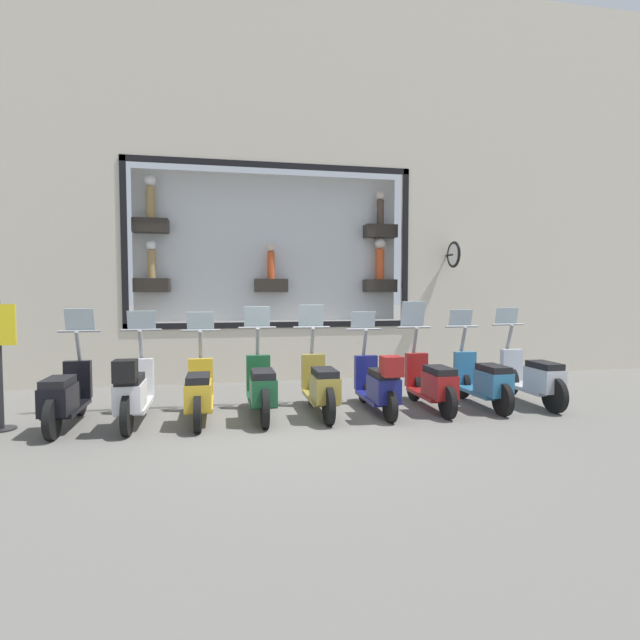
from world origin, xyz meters
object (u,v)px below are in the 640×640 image
object	(u,v)px
scooter_teal_1	(484,381)
scooter_yellow_6	(199,392)
scooter_black_8	(65,396)
scooter_silver_0	(533,378)
scooter_white_7	(133,392)
scooter_olive_4	(321,386)
scooter_green_5	(262,388)
scooter_red_2	(432,383)
scooter_navy_3	(379,384)

from	to	relation	value
scooter_teal_1	scooter_yellow_6	size ratio (longest dim) A/B	1.00
scooter_black_8	scooter_teal_1	bearing A→B (deg)	-90.04
scooter_silver_0	scooter_white_7	world-z (taller)	scooter_silver_0
scooter_teal_1	scooter_olive_4	xyz separation A→B (m)	(0.01, 2.67, 0.02)
scooter_teal_1	scooter_olive_4	world-z (taller)	scooter_olive_4
scooter_green_5	scooter_red_2	bearing A→B (deg)	-90.06
scooter_teal_1	scooter_yellow_6	bearing A→B (deg)	90.00
scooter_silver_0	scooter_white_7	size ratio (longest dim) A/B	1.00
scooter_navy_3	scooter_black_8	world-z (taller)	scooter_black_8
scooter_red_2	scooter_navy_3	size ratio (longest dim) A/B	1.00
scooter_red_2	scooter_white_7	size ratio (longest dim) A/B	0.99
scooter_white_7	scooter_green_5	bearing A→B (deg)	-88.02
scooter_navy_3	scooter_white_7	world-z (taller)	scooter_white_7
scooter_green_5	scooter_navy_3	bearing A→B (deg)	-92.44
scooter_yellow_6	scooter_teal_1	bearing A→B (deg)	-90.00
scooter_silver_0	scooter_olive_4	size ratio (longest dim) A/B	1.00
scooter_teal_1	scooter_navy_3	distance (m)	1.78
scooter_red_2	scooter_yellow_6	distance (m)	3.56
scooter_navy_3	scooter_olive_4	world-z (taller)	scooter_olive_4
scooter_red_2	scooter_navy_3	bearing A→B (deg)	94.68
scooter_silver_0	scooter_green_5	size ratio (longest dim) A/B	1.00
scooter_white_7	scooter_black_8	bearing A→B (deg)	86.22
scooter_black_8	scooter_silver_0	bearing A→B (deg)	-90.00
scooter_green_5	scooter_white_7	xyz separation A→B (m)	(-0.06, 1.78, 0.03)
scooter_red_2	scooter_white_7	distance (m)	4.45
scooter_red_2	scooter_white_7	bearing A→B (deg)	90.76
scooter_silver_0	scooter_navy_3	size ratio (longest dim) A/B	1.01
scooter_olive_4	scooter_green_5	xyz separation A→B (m)	(0.00, 0.89, 0.00)
scooter_navy_3	scooter_olive_4	distance (m)	0.89
scooter_teal_1	scooter_white_7	size ratio (longest dim) A/B	1.00
scooter_teal_1	scooter_navy_3	size ratio (longest dim) A/B	1.01
scooter_red_2	scooter_green_5	distance (m)	2.67
scooter_white_7	scooter_black_8	world-z (taller)	scooter_black_8
scooter_silver_0	scooter_red_2	xyz separation A→B (m)	(-0.00, 1.78, -0.01)
scooter_teal_1	scooter_white_7	bearing A→B (deg)	90.59
scooter_navy_3	scooter_yellow_6	world-z (taller)	scooter_yellow_6
scooter_silver_0	scooter_olive_4	xyz separation A→B (m)	(0.00, 3.56, 0.00)
scooter_red_2	scooter_yellow_6	world-z (taller)	scooter_red_2
scooter_navy_3	scooter_teal_1	bearing A→B (deg)	-87.78
scooter_navy_3	scooter_olive_4	xyz separation A→B (m)	(0.08, 0.89, -0.01)
scooter_green_5	scooter_yellow_6	size ratio (longest dim) A/B	1.01
scooter_white_7	scooter_black_8	xyz separation A→B (m)	(0.06, 0.89, -0.04)
scooter_yellow_6	scooter_black_8	distance (m)	1.78
scooter_red_2	scooter_black_8	xyz separation A→B (m)	(0.00, 5.34, 0.01)
scooter_green_5	scooter_white_7	world-z (taller)	scooter_green_5
scooter_olive_4	scooter_black_8	world-z (taller)	scooter_olive_4
scooter_green_5	scooter_black_8	distance (m)	2.67
scooter_teal_1	scooter_green_5	distance (m)	3.56
scooter_silver_0	scooter_yellow_6	size ratio (longest dim) A/B	1.01
scooter_teal_1	scooter_green_5	xyz separation A→B (m)	(0.01, 3.56, 0.02)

